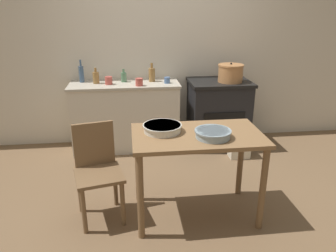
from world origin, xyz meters
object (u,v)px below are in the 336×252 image
at_px(flour_sack, 239,146).
at_px(cup_center, 139,82).
at_px(bottle_mid_left, 152,74).
at_px(bottle_center_left, 96,77).
at_px(cup_center_right, 167,80).
at_px(bottle_far_left, 124,77).
at_px(mixing_bowl_small, 162,128).
at_px(chair, 97,169).
at_px(cup_mid_right, 109,81).
at_px(stove, 218,113).
at_px(stock_pot, 231,73).
at_px(mixing_bowl_large, 213,133).
at_px(work_table, 197,147).
at_px(bottle_left, 81,74).

relative_size(flour_sack, cup_center, 3.31).
height_order(bottle_mid_left, cup_center, bottle_mid_left).
bearing_deg(bottle_center_left, cup_center, -20.17).
xyz_separation_m(bottle_center_left, cup_center_right, (0.90, -0.09, -0.04)).
bearing_deg(bottle_far_left, mixing_bowl_small, -78.26).
bearing_deg(bottle_mid_left, cup_center_right, -33.88).
xyz_separation_m(flour_sack, cup_center, (-1.23, 0.33, 0.78)).
bearing_deg(chair, cup_center_right, 48.45).
relative_size(chair, cup_mid_right, 8.83).
bearing_deg(stove, cup_mid_right, 179.85).
distance_m(bottle_far_left, cup_center, 0.31).
bearing_deg(cup_center, cup_center_right, 16.08).
distance_m(stock_pot, mixing_bowl_large, 1.70).
distance_m(stove, chair, 2.09).
xyz_separation_m(work_table, cup_center_right, (-0.08, 1.55, 0.26)).
height_order(flour_sack, cup_center, cup_center).
xyz_separation_m(flour_sack, mixing_bowl_small, (-1.09, -1.03, 0.68)).
relative_size(stove, flour_sack, 2.89).
bearing_deg(work_table, stove, 68.35).
bearing_deg(bottle_left, mixing_bowl_large, -55.24).
bearing_deg(stock_pot, bottle_mid_left, 168.93).
xyz_separation_m(flour_sack, stock_pot, (-0.06, 0.36, 0.86)).
relative_size(chair, cup_center_right, 11.09).
bearing_deg(work_table, chair, 173.96).
distance_m(chair, bottle_left, 1.75).
xyz_separation_m(mixing_bowl_large, bottle_far_left, (-0.74, 1.79, 0.12)).
relative_size(bottle_center_left, cup_center_right, 2.56).
xyz_separation_m(chair, cup_center_right, (0.80, 1.45, 0.46)).
distance_m(bottle_mid_left, bottle_center_left, 0.72).
distance_m(bottle_center_left, cup_center_right, 0.91).
height_order(mixing_bowl_small, bottle_mid_left, bottle_mid_left).
relative_size(cup_center, cup_center_right, 1.21).
bearing_deg(mixing_bowl_large, cup_center_right, 96.43).
bearing_deg(stock_pot, mixing_bowl_large, -111.59).
xyz_separation_m(cup_center_right, cup_mid_right, (-0.74, 0.02, 0.01)).
xyz_separation_m(mixing_bowl_small, cup_center_right, (0.22, 1.46, 0.09)).
relative_size(stove, cup_mid_right, 9.21).
bearing_deg(bottle_far_left, stove, -5.88).
bearing_deg(cup_center_right, stove, 1.27).
bearing_deg(bottle_left, cup_mid_right, -26.01).
xyz_separation_m(work_table, bottle_left, (-1.17, 1.74, 0.33)).
height_order(bottle_center_left, cup_center_right, bottle_center_left).
relative_size(mixing_bowl_large, bottle_far_left, 1.83).
xyz_separation_m(mixing_bowl_large, cup_center, (-0.55, 1.54, 0.10)).
distance_m(stock_pot, bottle_mid_left, 1.01).
bearing_deg(cup_center_right, work_table, -87.11).
distance_m(chair, mixing_bowl_small, 0.69).
bearing_deg(bottle_far_left, cup_center_right, -14.67).
bearing_deg(stove, mixing_bowl_large, -107.11).
relative_size(flour_sack, mixing_bowl_large, 1.02).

